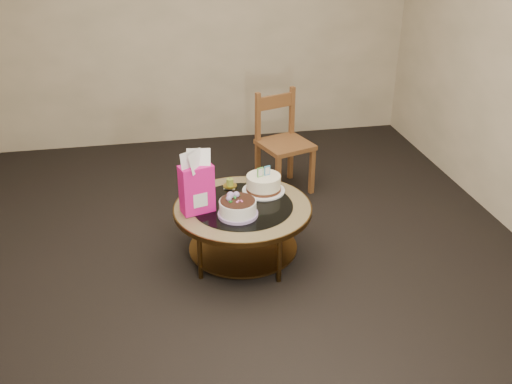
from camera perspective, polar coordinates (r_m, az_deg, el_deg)
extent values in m
plane|color=black|center=(4.41, -1.28, -6.56)|extent=(5.00, 5.00, 0.00)
cube|color=beige|center=(6.25, -5.46, 16.53)|extent=(4.50, 0.02, 2.60)
cube|color=beige|center=(1.72, 13.11, -16.17)|extent=(4.50, 0.02, 2.60)
cylinder|color=brown|center=(4.53, 2.59, -2.50)|extent=(0.04, 0.04, 0.42)
cylinder|color=brown|center=(4.57, -4.52, -2.24)|extent=(0.04, 0.04, 0.42)
cylinder|color=brown|center=(4.10, -5.64, -6.14)|extent=(0.04, 0.04, 0.42)
cylinder|color=brown|center=(4.05, 2.33, -6.48)|extent=(0.04, 0.04, 0.42)
cylinder|color=brown|center=(4.36, -1.30, -5.47)|extent=(0.82, 0.82, 0.02)
cylinder|color=brown|center=(4.19, -1.34, -1.65)|extent=(1.02, 1.02, 0.04)
cylinder|color=#938251|center=(4.18, -1.35, -1.48)|extent=(1.00, 1.00, 0.01)
cylinder|color=black|center=(4.18, -1.35, -1.39)|extent=(0.74, 0.74, 0.01)
cylinder|color=#A287BF|center=(4.04, -1.82, -2.21)|extent=(0.29, 0.29, 0.02)
cylinder|color=white|center=(4.02, -1.83, -1.63)|extent=(0.26, 0.26, 0.12)
cylinder|color=black|center=(3.99, -1.84, -0.86)|extent=(0.25, 0.25, 0.01)
sphere|color=#A287BF|center=(4.02, -2.57, -0.32)|extent=(0.05, 0.05, 0.05)
sphere|color=#A287BF|center=(4.03, -1.97, -0.25)|extent=(0.04, 0.04, 0.04)
sphere|color=#A287BF|center=(3.98, -2.72, -0.64)|extent=(0.04, 0.04, 0.04)
cone|color=#217C28|center=(4.01, -2.10, -0.62)|extent=(0.03, 0.03, 0.02)
cone|color=#217C28|center=(4.01, -2.96, -0.59)|extent=(0.04, 0.04, 0.02)
cone|color=#217C28|center=(4.05, -1.73, -0.30)|extent=(0.04, 0.04, 0.02)
cone|color=#217C28|center=(3.96, -2.48, -0.95)|extent=(0.04, 0.04, 0.02)
cylinder|color=white|center=(4.37, 0.76, 0.14)|extent=(0.33, 0.33, 0.01)
cylinder|color=#492514|center=(4.36, 0.76, 0.35)|extent=(0.27, 0.27, 0.02)
cylinder|color=#F8EFCE|center=(4.33, 0.76, 1.05)|extent=(0.26, 0.26, 0.10)
cube|color=#55B04B|center=(4.28, 0.42, 1.99)|extent=(0.05, 0.03, 0.07)
cube|color=silver|center=(4.28, 0.42, 1.99)|extent=(0.04, 0.02, 0.06)
cube|color=#398CC3|center=(4.31, 1.12, 2.17)|extent=(0.05, 0.03, 0.07)
cube|color=silver|center=(4.31, 1.12, 2.17)|extent=(0.04, 0.02, 0.06)
cube|color=#EA168F|center=(4.04, -5.94, 0.32)|extent=(0.26, 0.18, 0.36)
cube|color=white|center=(4.07, -5.90, -0.47)|extent=(0.14, 0.15, 0.10)
cube|color=#E4C05E|center=(4.44, -2.61, 0.52)|extent=(0.12, 0.12, 0.01)
cylinder|color=gold|center=(4.43, -2.61, 0.62)|extent=(0.11, 0.11, 0.01)
cylinder|color=olive|center=(4.42, -2.62, 1.00)|extent=(0.05, 0.05, 0.05)
cylinder|color=black|center=(4.40, -2.63, 1.37)|extent=(0.00, 0.00, 0.01)
cube|color=brown|center=(5.22, 2.93, 4.75)|extent=(0.54, 0.54, 0.04)
cube|color=brown|center=(5.09, 2.21, 1.29)|extent=(0.05, 0.05, 0.46)
cube|color=brown|center=(5.27, 5.62, 2.15)|extent=(0.05, 0.05, 0.46)
cube|color=brown|center=(5.37, 0.18, 2.79)|extent=(0.05, 0.05, 0.46)
cube|color=brown|center=(5.55, 3.48, 3.56)|extent=(0.05, 0.05, 0.46)
cube|color=brown|center=(5.20, 0.18, 7.44)|extent=(0.05, 0.05, 0.47)
cube|color=brown|center=(5.38, 3.61, 8.08)|extent=(0.05, 0.05, 0.47)
cube|color=brown|center=(5.24, 1.95, 9.02)|extent=(0.36, 0.15, 0.12)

